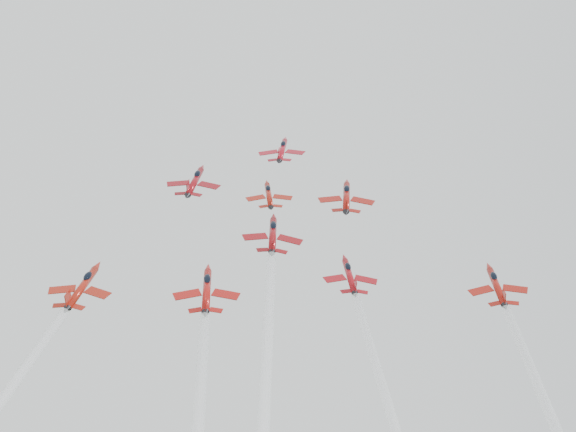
{
  "coord_description": "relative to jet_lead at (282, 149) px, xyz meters",
  "views": [
    {
      "loc": [
        -2.09,
        -120.73,
        124.67
      ],
      "look_at": [
        0.0,
        2.0,
        147.05
      ],
      "focal_mm": 45.0,
      "sensor_mm": 36.0,
      "label": 1
    }
  ],
  "objects": [
    {
      "name": "jet_row2_right",
      "position": [
        11.65,
        -16.76,
        -13.5
      ],
      "size": [
        10.37,
        12.55,
        10.14
      ],
      "rotation": [
        0.68,
        0.06,
        -0.07
      ],
      "color": "#9F150F"
    },
    {
      "name": "jet_row2_left",
      "position": [
        -16.75,
        -11.89,
        -9.57
      ],
      "size": [
        10.38,
        12.57,
        10.16
      ],
      "rotation": [
        0.68,
        0.08,
        -0.1
      ],
      "color": "maroon"
    },
    {
      "name": "jet_lead",
      "position": [
        0.0,
        0.0,
        0.0
      ],
      "size": [
        9.84,
        11.91,
        9.62
      ],
      "rotation": [
        0.68,
        0.02,
        -0.14
      ],
      "color": "#AB101F"
    },
    {
      "name": "jet_row2_center",
      "position": [
        -2.55,
        -16.25,
        -13.1
      ],
      "size": [
        8.62,
        10.43,
        8.43
      ],
      "rotation": [
        0.68,
        -0.05,
        0.07
      ],
      "color": "#A51B0F"
    }
  ]
}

